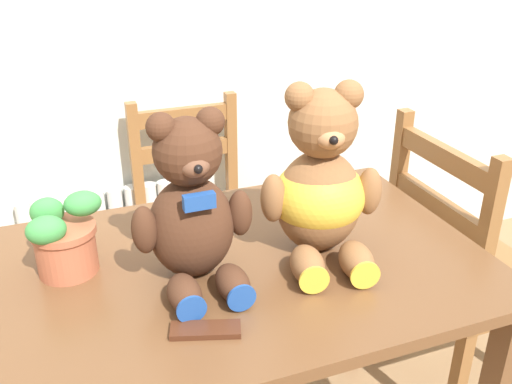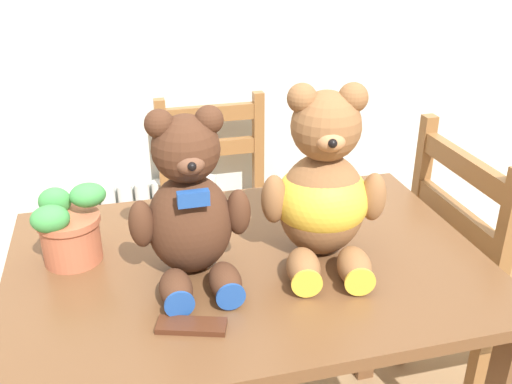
{
  "view_description": "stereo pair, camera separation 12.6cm",
  "coord_description": "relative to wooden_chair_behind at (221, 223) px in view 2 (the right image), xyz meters",
  "views": [
    {
      "loc": [
        -0.39,
        -0.69,
        1.49
      ],
      "look_at": [
        0.02,
        0.37,
        0.95
      ],
      "focal_mm": 40.0,
      "sensor_mm": 36.0,
      "label": 1
    },
    {
      "loc": [
        -0.27,
        -0.73,
        1.49
      ],
      "look_at": [
        0.02,
        0.37,
        0.95
      ],
      "focal_mm": 40.0,
      "sensor_mm": 36.0,
      "label": 2
    }
  ],
  "objects": [
    {
      "name": "radiator",
      "position": [
        -0.31,
        0.2,
        -0.2
      ],
      "size": [
        0.67,
        0.1,
        0.55
      ],
      "color": "silver",
      "rests_on": "ground_plane"
    },
    {
      "name": "dining_table",
      "position": [
        -0.08,
        -0.78,
        0.2
      ],
      "size": [
        1.11,
        0.76,
        0.77
      ],
      "color": "brown",
      "rests_on": "ground_plane"
    },
    {
      "name": "wooden_chair_behind",
      "position": [
        0.0,
        0.0,
        0.0
      ],
      "size": [
        0.41,
        0.46,
        0.9
      ],
      "rotation": [
        0.0,
        0.0,
        3.14
      ],
      "color": "brown",
      "rests_on": "ground_plane"
    },
    {
      "name": "wooden_chair_side",
      "position": [
        0.72,
        -0.63,
        0.01
      ],
      "size": [
        0.45,
        0.46,
        0.96
      ],
      "rotation": [
        0.0,
        0.0,
        -1.57
      ],
      "color": "brown",
      "rests_on": "ground_plane"
    },
    {
      "name": "teddy_bear_left",
      "position": [
        -0.21,
        -0.79,
        0.49
      ],
      "size": [
        0.27,
        0.26,
        0.38
      ],
      "rotation": [
        0.0,
        0.0,
        3.15
      ],
      "color": "#472819",
      "rests_on": "dining_table"
    },
    {
      "name": "teddy_bear_right",
      "position": [
        0.09,
        -0.79,
        0.49
      ],
      "size": [
        0.29,
        0.32,
        0.41
      ],
      "rotation": [
        0.0,
        0.0,
        2.94
      ],
      "color": "brown",
      "rests_on": "dining_table"
    },
    {
      "name": "potted_plant",
      "position": [
        -0.48,
        -0.67,
        0.41
      ],
      "size": [
        0.17,
        0.14,
        0.19
      ],
      "color": "#B25B3D",
      "rests_on": "dining_table"
    },
    {
      "name": "chocolate_bar",
      "position": [
        -0.25,
        -0.99,
        0.33
      ],
      "size": [
        0.14,
        0.09,
        0.01
      ],
      "primitive_type": "cube",
      "rotation": [
        0.0,
        0.0,
        -0.31
      ],
      "color": "#472314",
      "rests_on": "dining_table"
    }
  ]
}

